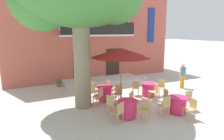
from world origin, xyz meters
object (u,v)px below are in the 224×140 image
Objects in this scene: cafe_chair_middle_3 at (133,100)px; cafe_chair_front_3 at (190,99)px; ground_planter_left at (59,82)px; cafe_table_near_tree at (149,89)px; cafe_chair_front_0 at (168,97)px; cafe_umbrella at (121,53)px; cafe_chair_near_tree_2 at (147,84)px; cafe_chair_far_side_3 at (110,87)px; cafe_chair_front_1 at (165,104)px; cafe_chair_middle_0 at (112,103)px; cafe_chair_far_side_1 at (99,95)px; cafe_chair_middle_1 at (118,111)px; pedestrian_near_entrance at (183,74)px; cafe_table_far_side at (105,93)px; cafe_chair_front_2 at (191,108)px; cafe_table_middle at (128,109)px; cafe_chair_near_tree_1 at (162,87)px; cafe_chair_middle_2 at (145,109)px; cafe_chair_far_side_2 at (118,92)px; cafe_chair_far_side_0 at (94,89)px; cafe_chair_near_tree_3 at (136,87)px; cafe_table_front at (178,105)px; cafe_chair_near_tree_0 at (154,91)px.

cafe_chair_middle_3 is 1.00× the size of cafe_chair_front_3.
cafe_table_near_tree is at bearing -45.11° from ground_planter_left.
cafe_umbrella is (-1.85, 1.35, 2.08)m from cafe_chair_front_0.
cafe_table_near_tree is at bearing -119.79° from cafe_chair_near_tree_2.
cafe_chair_far_side_3 is (-1.78, 2.77, 0.00)m from cafe_chair_front_0.
cafe_chair_middle_0 is at bearing 149.60° from cafe_chair_front_1.
cafe_chair_middle_3 is at bearing 130.95° from cafe_chair_front_1.
cafe_chair_far_side_1 is (-1.13, 1.40, 0.00)m from cafe_chair_middle_3.
pedestrian_near_entrance is (6.11, 2.69, 0.39)m from cafe_chair_middle_1.
cafe_table_far_side is (0.65, 2.78, -0.14)m from cafe_chair_middle_1.
cafe_chair_front_2 is 1.08m from cafe_chair_front_3.
cafe_chair_front_3 is at bearing -18.51° from cafe_chair_middle_0.
cafe_table_middle is 2.97m from cafe_chair_far_side_3.
cafe_chair_far_side_1 is (-2.79, 3.23, 0.00)m from cafe_chair_front_2.
cafe_chair_far_side_1 reaches higher than cafe_table_near_tree.
cafe_chair_far_side_1 is (-3.79, 0.20, 0.00)m from cafe_chair_near_tree_1.
cafe_chair_middle_2 and cafe_chair_far_side_2 have the same top height.
cafe_chair_front_2 is at bearing -95.17° from cafe_table_near_tree.
cafe_chair_front_2 is 3.95m from cafe_umbrella.
cafe_chair_middle_0 is 1.89m from cafe_table_far_side.
cafe_chair_front_2 and cafe_chair_far_side_3 have the same top height.
cafe_chair_middle_1 is 1.00× the size of cafe_chair_far_side_0.
cafe_chair_front_1 is 4.11m from cafe_chair_far_side_0.
cafe_chair_front_1 is at bearing 134.17° from cafe_chair_front_2.
cafe_chair_middle_2 and cafe_chair_far_side_0 have the same top height.
cafe_umbrella is at bearing -150.78° from cafe_chair_near_tree_3.
cafe_chair_near_tree_2 is 3.54m from cafe_chair_far_side_1.
cafe_chair_near_tree_3 reaches higher than ground_planter_left.
cafe_chair_near_tree_1 reaches higher than cafe_table_middle.
cafe_chair_far_side_3 is at bearing 87.59° from cafe_chair_far_side_2.
cafe_chair_front_2 is (1.66, -1.83, 0.00)m from cafe_chair_middle_3.
cafe_table_middle is at bearing -100.65° from cafe_chair_far_side_3.
cafe_chair_near_tree_3 and cafe_chair_middle_1 have the same top height.
cafe_table_middle is at bearing 30.55° from cafe_chair_middle_1.
cafe_chair_front_0 is 1.00× the size of cafe_chair_far_side_0.
cafe_table_front is (-0.65, -3.21, -0.14)m from cafe_chair_near_tree_2.
cafe_chair_middle_1 is 1.00× the size of cafe_chair_front_0.
cafe_chair_middle_3 is 1.36m from cafe_chair_far_side_2.
cafe_chair_near_tree_0 and cafe_chair_front_2 have the same top height.
cafe_chair_near_tree_0 is 1.66× the size of ground_planter_left.
cafe_table_near_tree is 0.95× the size of cafe_chair_middle_1.
cafe_chair_far_side_1 is (-0.16, -1.17, 0.00)m from cafe_chair_far_side_0.
cafe_chair_far_side_1 is (-1.00, 2.47, 0.00)m from cafe_chair_middle_2.
cafe_chair_middle_2 is 1.00× the size of cafe_chair_far_side_1.
cafe_chair_far_side_2 is (0.04, 2.43, 0.00)m from cafe_chair_middle_2.
cafe_table_middle and cafe_table_front have the same top height.
cafe_chair_middle_0 is at bearing -136.28° from cafe_umbrella.
cafe_chair_far_side_3 is at bearing 79.35° from cafe_table_middle.
cafe_chair_front_1 is (-1.03, -2.55, 0.14)m from cafe_table_near_tree.
cafe_chair_middle_2 reaches higher than ground_planter_left.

